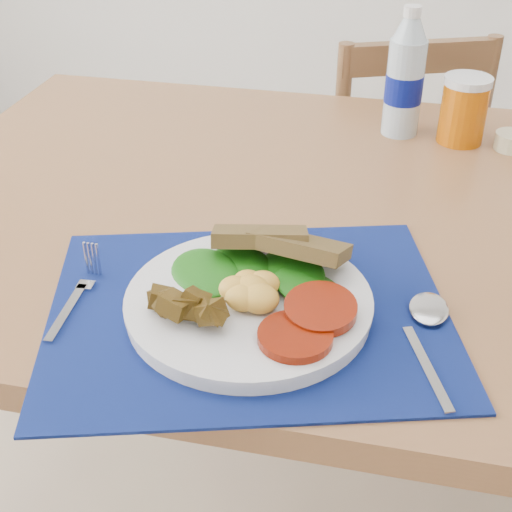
{
  "coord_description": "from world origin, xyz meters",
  "views": [
    {
      "loc": [
        0.05,
        -0.72,
        1.26
      ],
      "look_at": [
        -0.1,
        -0.04,
        0.8
      ],
      "focal_mm": 50.0,
      "sensor_mm": 36.0,
      "label": 1
    }
  ],
  "objects_px": {
    "chair_far": "(392,159)",
    "juice_glass": "(463,112)",
    "water_bottle": "(405,80)",
    "breakfast_plate": "(243,298)"
  },
  "relations": [
    {
      "from": "water_bottle",
      "to": "juice_glass",
      "type": "relative_size",
      "value": 2.04
    },
    {
      "from": "chair_far",
      "to": "juice_glass",
      "type": "relative_size",
      "value": 9.39
    },
    {
      "from": "water_bottle",
      "to": "juice_glass",
      "type": "distance_m",
      "value": 0.11
    },
    {
      "from": "chair_far",
      "to": "breakfast_plate",
      "type": "height_order",
      "value": "chair_far"
    },
    {
      "from": "juice_glass",
      "to": "chair_far",
      "type": "bearing_deg",
      "value": 106.69
    },
    {
      "from": "chair_far",
      "to": "water_bottle",
      "type": "xyz_separation_m",
      "value": [
        0.01,
        -0.37,
        0.32
      ]
    },
    {
      "from": "chair_far",
      "to": "juice_glass",
      "type": "xyz_separation_m",
      "value": [
        0.11,
        -0.38,
        0.28
      ]
    },
    {
      "from": "chair_far",
      "to": "breakfast_plate",
      "type": "xyz_separation_m",
      "value": [
        -0.14,
        -0.94,
        0.25
      ]
    },
    {
      "from": "water_bottle",
      "to": "breakfast_plate",
      "type": "bearing_deg",
      "value": -104.69
    },
    {
      "from": "chair_far",
      "to": "water_bottle",
      "type": "bearing_deg",
      "value": 69.94
    }
  ]
}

